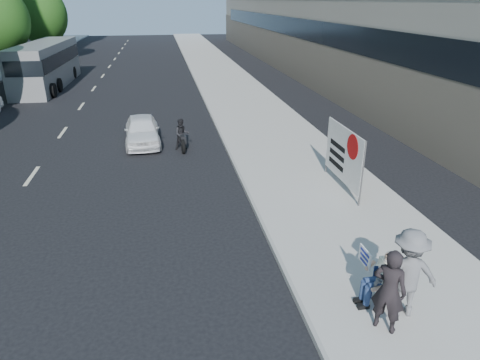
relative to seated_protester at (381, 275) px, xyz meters
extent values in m
plane|color=black|center=(-3.13, 1.58, -0.87)|extent=(160.00, 160.00, 0.00)
cube|color=#B0ADA5|center=(0.87, 21.58, -0.80)|extent=(5.00, 120.00, 0.15)
cylinder|color=#382616|center=(-16.83, 31.58, 0.61)|extent=(0.30, 0.30, 2.97)
cylinder|color=#382616|center=(-16.83, 45.58, 0.44)|extent=(0.30, 0.30, 2.62)
ellipsoid|color=#244C14|center=(-16.83, 45.58, 3.91)|extent=(5.40, 5.40, 6.21)
cylinder|color=navy|center=(-0.07, -0.21, -0.50)|extent=(0.02, 0.02, 0.45)
cylinder|color=navy|center=(0.29, -0.21, -0.50)|extent=(0.02, 0.02, 0.45)
cylinder|color=navy|center=(-0.07, 0.15, -0.50)|extent=(0.02, 0.02, 0.45)
cylinder|color=navy|center=(0.29, 0.15, -0.50)|extent=(0.02, 0.02, 0.45)
cube|color=navy|center=(0.11, -0.03, -0.26)|extent=(0.40, 0.40, 0.03)
cube|color=navy|center=(0.11, 0.16, -0.07)|extent=(0.40, 0.02, 0.40)
cylinder|color=navy|center=(-0.11, -0.13, -0.17)|extent=(0.44, 0.17, 0.17)
cylinder|color=navy|center=(-0.33, -0.13, -0.40)|extent=(0.14, 0.14, 0.46)
cube|color=black|center=(-0.39, -0.13, -0.67)|extent=(0.26, 0.11, 0.10)
cylinder|color=navy|center=(-0.11, 0.07, -0.17)|extent=(0.44, 0.17, 0.17)
cylinder|color=navy|center=(-0.33, 0.07, -0.40)|extent=(0.14, 0.14, 0.46)
cube|color=black|center=(-0.39, 0.07, -0.67)|extent=(0.26, 0.11, 0.10)
cube|color=white|center=(0.13, -0.03, 0.09)|extent=(0.26, 0.42, 0.56)
sphere|color=tan|center=(0.13, -0.03, 0.46)|extent=(0.23, 0.23, 0.23)
ellipsoid|color=gray|center=(0.15, -0.03, 0.49)|extent=(0.22, 0.24, 0.19)
ellipsoid|color=gray|center=(0.05, -0.03, 0.39)|extent=(0.10, 0.14, 0.13)
cylinder|color=white|center=(0.01, -0.27, 0.06)|extent=(0.30, 0.10, 0.25)
cylinder|color=tan|center=(-0.19, -0.27, -0.12)|extent=(0.29, 0.09, 0.14)
cylinder|color=white|center=(0.06, 0.23, 0.11)|extent=(0.26, 0.20, 0.32)
cylinder|color=tan|center=(-0.07, 0.37, 0.01)|extent=(0.30, 0.21, 0.18)
cube|color=white|center=(-0.14, 0.52, 0.14)|extent=(0.03, 0.55, 0.40)
imported|color=slate|center=(0.36, -0.38, 0.27)|extent=(1.40, 0.96, 1.99)
imported|color=black|center=(-0.24, -0.76, 0.20)|extent=(0.79, 0.79, 1.84)
cylinder|color=#4C4C4C|center=(1.67, 4.61, 0.38)|extent=(0.06, 0.06, 2.20)
cylinder|color=#4C4C4C|center=(1.67, 7.61, 0.38)|extent=(0.06, 0.06, 2.20)
cube|color=silver|center=(1.65, 6.11, 0.53)|extent=(0.04, 3.00, 1.90)
cylinder|color=#A50C0C|center=(1.62, 5.41, 1.03)|extent=(0.01, 0.84, 0.84)
cube|color=black|center=(1.62, 6.61, 0.68)|extent=(0.01, 1.30, 0.18)
cube|color=black|center=(1.62, 6.61, 0.33)|extent=(0.01, 1.30, 0.18)
cube|color=black|center=(1.62, 6.61, -0.02)|extent=(0.01, 1.30, 0.18)
imported|color=white|center=(-5.46, 12.95, -0.21)|extent=(1.78, 3.99, 1.33)
cylinder|color=black|center=(-3.65, 11.21, -0.55)|extent=(0.17, 0.65, 0.64)
cylinder|color=black|center=(-3.65, 12.61, -0.55)|extent=(0.17, 0.65, 0.64)
cube|color=black|center=(-3.65, 11.91, -0.32)|extent=(0.34, 1.21, 0.35)
imported|color=black|center=(-3.65, 11.81, -0.16)|extent=(0.73, 0.59, 1.42)
cube|color=gray|center=(-13.16, 29.20, 0.78)|extent=(2.81, 12.06, 3.30)
cube|color=black|center=(-14.43, 29.20, 1.33)|extent=(0.36, 11.50, 1.00)
cube|color=black|center=(-11.89, 29.20, 1.33)|extent=(0.36, 11.50, 1.00)
cube|color=black|center=(-13.16, 23.18, 1.33)|extent=(2.40, 0.12, 1.00)
cylinder|color=black|center=(-14.41, 24.70, -0.37)|extent=(0.28, 1.01, 1.00)
cylinder|color=black|center=(-11.91, 24.70, -0.37)|extent=(0.28, 1.01, 1.00)
cylinder|color=black|center=(-14.41, 26.70, -0.37)|extent=(0.28, 1.01, 1.00)
cylinder|color=black|center=(-11.91, 26.70, -0.37)|extent=(0.28, 1.01, 1.00)
cylinder|color=black|center=(-14.41, 32.70, -0.37)|extent=(0.28, 1.01, 1.00)
cylinder|color=black|center=(-11.91, 32.70, -0.37)|extent=(0.28, 1.01, 1.00)
cylinder|color=black|center=(-14.41, 34.20, -0.37)|extent=(0.28, 1.01, 1.00)
cylinder|color=black|center=(-11.91, 34.20, -0.37)|extent=(0.28, 1.01, 1.00)
camera|label=1|loc=(-4.35, -7.02, 5.48)|focal=32.00mm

